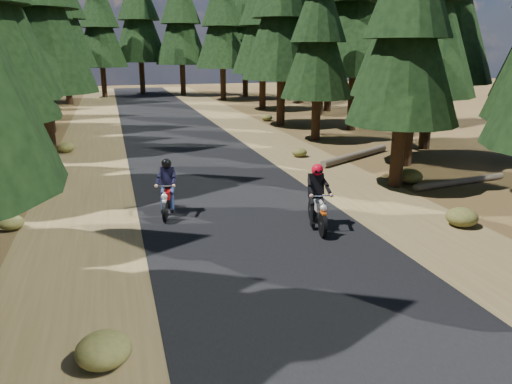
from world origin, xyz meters
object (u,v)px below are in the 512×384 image
log_near (355,156)px  log_far (460,182)px  rider_follow (167,197)px  rider_lead (318,208)px

log_near → log_far: bearing=-103.1°
log_far → rider_follow: bearing=174.1°
log_near → rider_lead: (-5.17, -7.86, 0.44)m
log_far → rider_follow: (-10.58, -0.50, 0.44)m
log_far → rider_lead: rider_lead is taller
rider_follow → rider_lead: bearing=161.9°
rider_lead → rider_follow: rider_lead is taller
rider_follow → log_near: bearing=-135.0°
log_far → rider_follow: rider_follow is taller
rider_follow → log_far: bearing=-164.0°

